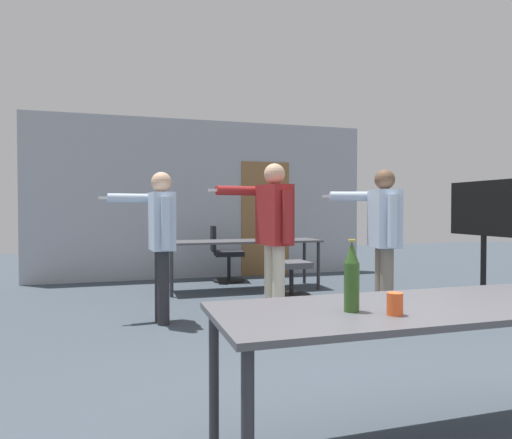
{
  "coord_description": "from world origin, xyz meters",
  "views": [
    {
      "loc": [
        -1.43,
        -1.5,
        1.2
      ],
      "look_at": [
        -0.17,
        2.73,
        1.1
      ],
      "focal_mm": 32.0,
      "sensor_mm": 36.0,
      "label": 1
    }
  ],
  "objects_px": {
    "tv_screen": "(484,235)",
    "office_chair_near_pushed": "(286,267)",
    "office_chair_mid_tucked": "(224,255)",
    "person_left_plaid": "(383,230)",
    "person_center_tall": "(273,226)",
    "drink_cup": "(395,304)",
    "beer_bottle": "(352,278)",
    "person_right_polo": "(160,232)"
  },
  "relations": [
    {
      "from": "tv_screen",
      "to": "person_left_plaid",
      "type": "height_order",
      "value": "person_left_plaid"
    },
    {
      "from": "tv_screen",
      "to": "beer_bottle",
      "type": "bearing_deg",
      "value": -51.8
    },
    {
      "from": "office_chair_mid_tucked",
      "to": "beer_bottle",
      "type": "xyz_separation_m",
      "value": [
        -0.64,
        -5.49,
        0.46
      ]
    },
    {
      "from": "person_center_tall",
      "to": "office_chair_mid_tucked",
      "type": "relative_size",
      "value": 1.82
    },
    {
      "from": "office_chair_near_pushed",
      "to": "drink_cup",
      "type": "height_order",
      "value": "office_chair_near_pushed"
    },
    {
      "from": "person_center_tall",
      "to": "office_chair_near_pushed",
      "type": "xyz_separation_m",
      "value": [
        0.6,
        1.22,
        -0.61
      ]
    },
    {
      "from": "tv_screen",
      "to": "office_chair_near_pushed",
      "type": "distance_m",
      "value": 2.47
    },
    {
      "from": "office_chair_mid_tucked",
      "to": "tv_screen",
      "type": "bearing_deg",
      "value": 39.82
    },
    {
      "from": "person_left_plaid",
      "to": "office_chair_mid_tucked",
      "type": "bearing_deg",
      "value": 34.47
    },
    {
      "from": "person_right_polo",
      "to": "drink_cup",
      "type": "height_order",
      "value": "person_right_polo"
    },
    {
      "from": "tv_screen",
      "to": "person_right_polo",
      "type": "height_order",
      "value": "person_right_polo"
    },
    {
      "from": "office_chair_near_pushed",
      "to": "drink_cup",
      "type": "distance_m",
      "value": 4.24
    },
    {
      "from": "beer_bottle",
      "to": "person_center_tall",
      "type": "bearing_deg",
      "value": 78.49
    },
    {
      "from": "person_center_tall",
      "to": "office_chair_mid_tucked",
      "type": "distance_m",
      "value": 2.8
    },
    {
      "from": "person_left_plaid",
      "to": "beer_bottle",
      "type": "bearing_deg",
      "value": 159.96
    },
    {
      "from": "tv_screen",
      "to": "office_chair_near_pushed",
      "type": "bearing_deg",
      "value": -136.47
    },
    {
      "from": "drink_cup",
      "to": "office_chair_mid_tucked",
      "type": "bearing_deg",
      "value": 85.0
    },
    {
      "from": "drink_cup",
      "to": "person_center_tall",
      "type": "bearing_deg",
      "value": 81.81
    },
    {
      "from": "person_center_tall",
      "to": "beer_bottle",
      "type": "relative_size",
      "value": 5.13
    },
    {
      "from": "person_right_polo",
      "to": "drink_cup",
      "type": "distance_m",
      "value": 3.23
    },
    {
      "from": "office_chair_near_pushed",
      "to": "tv_screen",
      "type": "bearing_deg",
      "value": 42.11
    },
    {
      "from": "office_chair_mid_tucked",
      "to": "drink_cup",
      "type": "bearing_deg",
      "value": 0.97
    },
    {
      "from": "office_chair_near_pushed",
      "to": "beer_bottle",
      "type": "height_order",
      "value": "beer_bottle"
    },
    {
      "from": "tv_screen",
      "to": "person_right_polo",
      "type": "bearing_deg",
      "value": -102.94
    },
    {
      "from": "person_right_polo",
      "to": "beer_bottle",
      "type": "relative_size",
      "value": 4.83
    },
    {
      "from": "person_left_plaid",
      "to": "drink_cup",
      "type": "xyz_separation_m",
      "value": [
        -1.57,
        -2.59,
        -0.19
      ]
    },
    {
      "from": "person_left_plaid",
      "to": "office_chair_near_pushed",
      "type": "relative_size",
      "value": 1.81
    },
    {
      "from": "office_chair_near_pushed",
      "to": "beer_bottle",
      "type": "distance_m",
      "value": 4.17
    },
    {
      "from": "person_center_tall",
      "to": "beer_bottle",
      "type": "xyz_separation_m",
      "value": [
        -0.56,
        -2.76,
        -0.13
      ]
    },
    {
      "from": "office_chair_near_pushed",
      "to": "person_right_polo",
      "type": "bearing_deg",
      "value": -62.84
    },
    {
      "from": "office_chair_near_pushed",
      "to": "drink_cup",
      "type": "bearing_deg",
      "value": -15.37
    },
    {
      "from": "tv_screen",
      "to": "office_chair_near_pushed",
      "type": "relative_size",
      "value": 1.68
    },
    {
      "from": "tv_screen",
      "to": "person_right_polo",
      "type": "distance_m",
      "value": 3.52
    },
    {
      "from": "tv_screen",
      "to": "person_right_polo",
      "type": "relative_size",
      "value": 0.95
    },
    {
      "from": "person_center_tall",
      "to": "tv_screen",
      "type": "bearing_deg",
      "value": -114.21
    },
    {
      "from": "tv_screen",
      "to": "office_chair_mid_tucked",
      "type": "distance_m",
      "value": 3.96
    },
    {
      "from": "person_left_plaid",
      "to": "drink_cup",
      "type": "relative_size",
      "value": 16.47
    },
    {
      "from": "person_right_polo",
      "to": "person_center_tall",
      "type": "distance_m",
      "value": 1.19
    },
    {
      "from": "tv_screen",
      "to": "drink_cup",
      "type": "distance_m",
      "value": 3.56
    },
    {
      "from": "office_chair_near_pushed",
      "to": "beer_bottle",
      "type": "bearing_deg",
      "value": -17.75
    },
    {
      "from": "tv_screen",
      "to": "office_chair_near_pushed",
      "type": "height_order",
      "value": "tv_screen"
    },
    {
      "from": "office_chair_near_pushed",
      "to": "office_chair_mid_tucked",
      "type": "bearing_deg",
      "value": -162.25
    }
  ]
}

